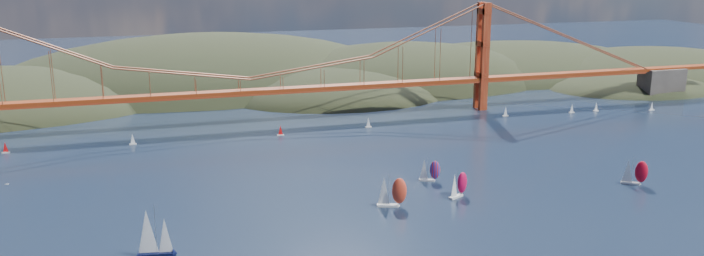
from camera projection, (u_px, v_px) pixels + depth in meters
name	position (u px, v px, depth m)	size (l,w,h in m)	color
headlands	(299.00, 104.00, 432.10)	(725.00, 225.00, 96.00)	black
bridge	(245.00, 57.00, 316.87)	(552.00, 12.00, 55.00)	#92310F
sloop_navy	(153.00, 234.00, 179.35)	(9.63, 5.91, 14.49)	black
racer_0	(391.00, 191.00, 215.99)	(9.67, 6.05, 10.81)	white
racer_1	(458.00, 184.00, 224.97)	(8.20, 6.01, 9.23)	white
racer_2	(634.00, 172.00, 237.60)	(8.49, 7.18, 9.81)	silver
racer_rwb	(429.00, 170.00, 241.33)	(7.62, 5.36, 8.54)	white
distant_boat_2	(5.00, 147.00, 276.47)	(3.00, 2.00, 4.70)	silver
distant_boat_3	(133.00, 139.00, 289.13)	(3.00, 2.00, 4.70)	silver
distant_boat_4	(506.00, 112.00, 341.37)	(3.00, 2.00, 4.70)	silver
distant_boat_5	(572.00, 108.00, 348.71)	(3.00, 2.00, 4.70)	silver
distant_boat_6	(596.00, 107.00, 352.30)	(3.00, 2.00, 4.70)	silver
distant_boat_7	(652.00, 106.00, 354.21)	(3.00, 2.00, 4.70)	silver
distant_boat_8	(368.00, 122.00, 318.56)	(3.00, 2.00, 4.70)	silver
distant_boat_9	(280.00, 130.00, 303.88)	(3.00, 2.00, 4.70)	silver
gull	(7.00, 184.00, 149.56)	(0.90, 0.25, 0.17)	white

